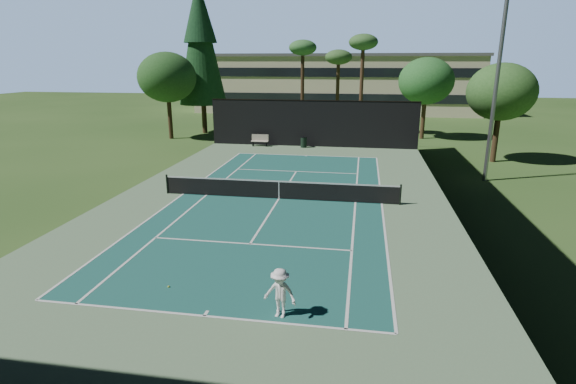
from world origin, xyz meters
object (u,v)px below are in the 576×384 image
object	(u,v)px
tennis_net	(279,189)
player	(280,293)
tennis_ball_d	(230,186)
tennis_ball_a	(169,287)
trash_bin	(304,142)
park_bench	(260,140)
tennis_ball_c	(318,183)
tennis_ball_b	(230,184)

from	to	relation	value
tennis_net	player	world-z (taller)	player
tennis_net	tennis_ball_d	world-z (taller)	tennis_net
tennis_ball_a	trash_bin	xyz separation A→B (m)	(1.06, 25.78, 0.44)
tennis_ball_d	park_bench	xyz separation A→B (m)	(-1.24, 13.42, 0.51)
tennis_ball_c	trash_bin	bearing A→B (deg)	101.63
tennis_ball_a	tennis_ball_c	bearing A→B (deg)	75.73
player	tennis_ball_d	bearing A→B (deg)	124.49
player	tennis_ball_d	size ratio (longest dim) A/B	20.59
tennis_net	tennis_ball_d	distance (m)	3.95
tennis_ball_a	tennis_ball_b	size ratio (longest dim) A/B	0.96
tennis_ball_a	park_bench	bearing A→B (deg)	96.27
trash_bin	tennis_net	bearing A→B (deg)	-87.44
tennis_net	tennis_ball_c	bearing A→B (deg)	62.78
tennis_net	player	size ratio (longest dim) A/B	8.49
tennis_ball_d	tennis_ball_b	bearing A→B (deg)	108.98
tennis_ball_c	park_bench	xyz separation A→B (m)	(-6.36, 12.00, 0.51)
park_bench	tennis_ball_c	bearing A→B (deg)	-62.08
tennis_net	player	xyz separation A→B (m)	(2.19, -11.52, 0.20)
tennis_ball_d	park_bench	world-z (taller)	park_bench
player	park_bench	xyz separation A→B (m)	(-6.78, 26.96, -0.21)
tennis_ball_b	park_bench	bearing A→B (deg)	94.94
tennis_ball_c	tennis_ball_d	world-z (taller)	tennis_ball_d
tennis_ball_c	trash_bin	xyz separation A→B (m)	(-2.46, 11.94, 0.44)
tennis_ball_c	tennis_ball_b	bearing A→B (deg)	-168.30
player	tennis_ball_b	size ratio (longest dim) A/B	19.96
tennis_ball_d	trash_bin	world-z (taller)	trash_bin
tennis_ball_a	tennis_ball_b	world-z (taller)	tennis_ball_b
tennis_net	trash_bin	world-z (taller)	tennis_net
tennis_net	tennis_ball_b	size ratio (longest dim) A/B	169.35
trash_bin	tennis_ball_d	bearing A→B (deg)	-101.26
tennis_ball_a	tennis_ball_b	xyz separation A→B (m)	(-1.71, 12.76, 0.00)
tennis_ball_a	tennis_ball_d	world-z (taller)	same
player	tennis_ball_a	bearing A→B (deg)	176.48
tennis_ball_b	trash_bin	world-z (taller)	trash_bin
tennis_ball_a	tennis_ball_b	bearing A→B (deg)	97.63
tennis_ball_c	park_bench	world-z (taller)	park_bench
tennis_ball_d	tennis_net	bearing A→B (deg)	-31.13
tennis_ball_b	tennis_ball_c	xyz separation A→B (m)	(5.23, 1.08, -0.00)
tennis_ball_a	tennis_ball_d	bearing A→B (deg)	97.31
player	tennis_ball_d	world-z (taller)	player
tennis_ball_c	trash_bin	size ratio (longest dim) A/B	0.08
park_bench	tennis_ball_d	bearing A→B (deg)	-84.70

